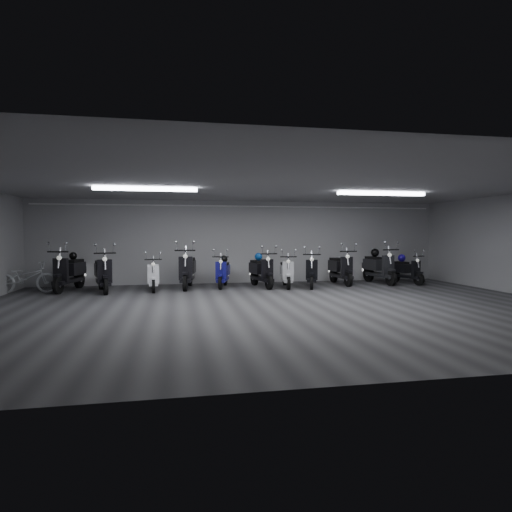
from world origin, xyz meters
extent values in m
cube|color=#373739|center=(0.00, 0.00, -0.01)|extent=(14.00, 10.00, 0.01)
cube|color=gray|center=(0.00, 0.00, 2.80)|extent=(14.00, 10.00, 0.01)
cube|color=#999A9C|center=(0.00, 5.00, 1.40)|extent=(14.00, 0.01, 2.80)
cube|color=#999A9C|center=(0.00, -5.00, 1.40)|extent=(14.00, 0.01, 2.80)
cube|color=white|center=(-3.00, 1.00, 2.74)|extent=(2.40, 0.18, 0.08)
cube|color=white|center=(3.00, 1.00, 2.74)|extent=(2.40, 0.18, 0.08)
cylinder|color=white|center=(0.00, 4.92, 2.62)|extent=(13.60, 0.05, 0.05)
imported|color=silver|center=(-6.50, 3.55, 0.55)|extent=(1.72, 0.67, 1.10)
sphere|color=#0D3F91|center=(0.27, 3.86, 0.96)|extent=(0.25, 0.25, 0.25)
sphere|color=black|center=(-0.82, 4.05, 0.88)|extent=(0.24, 0.24, 0.24)
sphere|color=black|center=(-5.36, 4.11, 1.02)|extent=(0.23, 0.23, 0.23)
sphere|color=#1C0D8F|center=(5.25, 3.86, 0.86)|extent=(0.25, 0.25, 0.25)
sphere|color=black|center=(4.39, 4.10, 1.04)|extent=(0.28, 0.28, 0.28)
camera|label=1|loc=(-2.31, -9.32, 1.68)|focal=29.60mm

